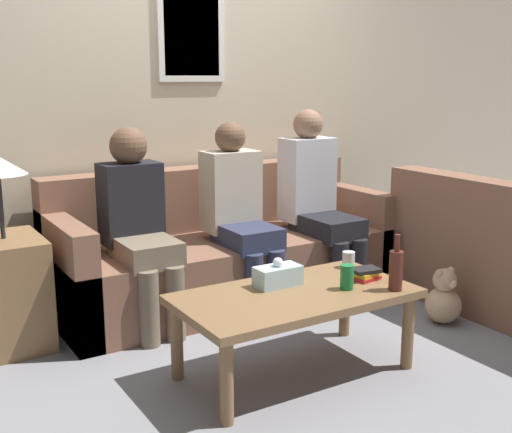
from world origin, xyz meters
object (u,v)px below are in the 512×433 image
(person_right, at_px, (317,197))
(person_middle, at_px, (239,210))
(wine_bottle, at_px, (396,269))
(teddy_bear, at_px, (444,299))
(drinking_glass, at_px, (349,260))
(couch_main, at_px, (223,254))
(person_left, at_px, (138,220))
(coffee_table, at_px, (295,303))

(person_right, bearing_deg, person_middle, 179.02)
(wine_bottle, height_order, teddy_bear, wine_bottle)
(teddy_bear, bearing_deg, wine_bottle, -156.08)
(wine_bottle, xyz_separation_m, drinking_glass, (0.05, 0.41, -0.06))
(couch_main, distance_m, drinking_glass, 1.02)
(wine_bottle, bearing_deg, person_left, 124.45)
(drinking_glass, relative_size, person_right, 0.07)
(wine_bottle, bearing_deg, person_right, 70.78)
(drinking_glass, height_order, teddy_bear, drinking_glass)
(wine_bottle, distance_m, person_middle, 1.21)
(person_right, bearing_deg, teddy_bear, -71.93)
(coffee_table, bearing_deg, person_middle, 75.46)
(person_left, bearing_deg, coffee_table, -67.86)
(coffee_table, xyz_separation_m, person_right, (0.85, 0.96, 0.29))
(person_right, bearing_deg, person_left, 178.56)
(wine_bottle, height_order, person_middle, person_middle)
(drinking_glass, bearing_deg, person_right, 64.78)
(wine_bottle, distance_m, drinking_glass, 0.42)
(drinking_glass, bearing_deg, teddy_bear, -9.02)
(person_left, relative_size, teddy_bear, 3.42)
(drinking_glass, xyz_separation_m, teddy_bear, (0.65, -0.10, -0.32))
(teddy_bear, bearing_deg, couch_main, 129.45)
(person_middle, bearing_deg, couch_main, 93.02)
(coffee_table, height_order, person_left, person_left)
(person_left, height_order, person_middle, person_middle)
(person_right, bearing_deg, coffee_table, -131.44)
(wine_bottle, relative_size, person_middle, 0.24)
(couch_main, bearing_deg, person_left, -164.76)
(person_left, height_order, teddy_bear, person_left)
(wine_bottle, relative_size, person_left, 0.24)
(teddy_bear, bearing_deg, drinking_glass, 170.98)
(person_left, xyz_separation_m, teddy_bear, (1.54, -0.91, -0.48))
(person_middle, bearing_deg, person_right, -0.98)
(couch_main, relative_size, teddy_bear, 6.55)
(coffee_table, height_order, wine_bottle, wine_bottle)
(drinking_glass, height_order, person_left, person_left)
(wine_bottle, bearing_deg, couch_main, 97.84)
(person_middle, bearing_deg, wine_bottle, -81.38)
(person_middle, relative_size, person_right, 0.95)
(drinking_glass, distance_m, teddy_bear, 0.73)
(coffee_table, height_order, person_right, person_right)
(person_right, height_order, teddy_bear, person_right)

